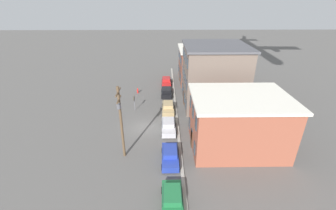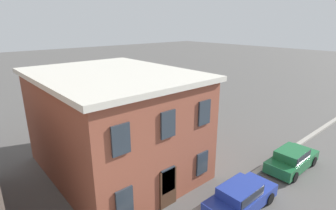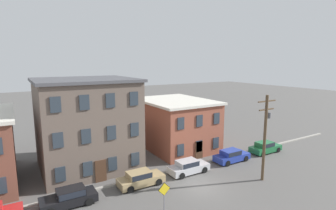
{
  "view_description": "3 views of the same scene",
  "coord_description": "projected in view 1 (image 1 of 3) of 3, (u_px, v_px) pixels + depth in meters",
  "views": [
    {
      "loc": [
        26.91,
        2.74,
        16.6
      ],
      "look_at": [
        1.01,
        3.13,
        3.97
      ],
      "focal_mm": 24.0,
      "sensor_mm": 36.0,
      "label": 1
    },
    {
      "loc": [
        -3.57,
        -3.02,
        9.46
      ],
      "look_at": [
        0.94,
        2.14,
        7.3
      ],
      "focal_mm": 28.0,
      "sensor_mm": 36.0,
      "label": 2
    },
    {
      "loc": [
        -14.57,
        -18.16,
        11.6
      ],
      "look_at": [
        -1.6,
        3.43,
        7.47
      ],
      "focal_mm": 28.0,
      "sensor_mm": 36.0,
      "label": 3
    }
  ],
  "objects": [
    {
      "name": "car_red",
      "position": [
        166.0,
        81.0,
        46.26
      ],
      "size": [
        4.4,
        1.92,
        1.43
      ],
      "color": "#B21E1E",
      "rests_on": "ground_plane"
    },
    {
      "name": "car_blue",
      "position": [
        170.0,
        155.0,
        24.83
      ],
      "size": [
        4.4,
        1.92,
        1.43
      ],
      "color": "#233899",
      "rests_on": "ground_plane"
    },
    {
      "name": "car_black",
      "position": [
        166.0,
        92.0,
        41.24
      ],
      "size": [
        4.4,
        1.92,
        1.43
      ],
      "color": "black",
      "rests_on": "ground_plane"
    },
    {
      "name": "car_tan",
      "position": [
        168.0,
        107.0,
        35.45
      ],
      "size": [
        4.4,
        1.92,
        1.43
      ],
      "color": "tan",
      "rests_on": "ground_plane"
    },
    {
      "name": "caution_sign",
      "position": [
        134.0,
        100.0,
        35.35
      ],
      "size": [
        1.07,
        0.08,
        2.61
      ],
      "color": "slate",
      "rests_on": "ground_plane"
    },
    {
      "name": "utility_pole",
      "position": [
        121.0,
        120.0,
        23.73
      ],
      "size": [
        2.4,
        0.44,
        8.54
      ],
      "color": "brown",
      "rests_on": "ground_plane"
    },
    {
      "name": "apartment_midblock",
      "position": [
        213.0,
        76.0,
        36.38
      ],
      "size": [
        10.28,
        9.8,
        9.88
      ],
      "color": "#66564C",
      "rests_on": "ground_plane"
    },
    {
      "name": "car_silver",
      "position": [
        169.0,
        125.0,
        30.47
      ],
      "size": [
        4.4,
        1.92,
        1.43
      ],
      "color": "#B7B7BC",
      "rests_on": "ground_plane"
    },
    {
      "name": "apartment_corner",
      "position": [
        205.0,
        64.0,
        47.67
      ],
      "size": [
        10.08,
        11.37,
        6.94
      ],
      "color": "brown",
      "rests_on": "ground_plane"
    },
    {
      "name": "ground_plane",
      "position": [
        146.0,
        127.0,
        31.42
      ],
      "size": [
        200.0,
        200.0,
        0.0
      ],
      "primitive_type": "plane",
      "color": "#565451"
    },
    {
      "name": "car_green",
      "position": [
        172.0,
        199.0,
        19.42
      ],
      "size": [
        4.4,
        1.92,
        1.43
      ],
      "color": "#1E6638",
      "rests_on": "ground_plane"
    },
    {
      "name": "apartment_far",
      "position": [
        238.0,
        122.0,
        26.29
      ],
      "size": [
        8.5,
        11.03,
        6.59
      ],
      "color": "brown",
      "rests_on": "ground_plane"
    },
    {
      "name": "kerb_strip",
      "position": [
        178.0,
        127.0,
        31.45
      ],
      "size": [
        56.0,
        0.36,
        0.16
      ],
      "primitive_type": "cube",
      "color": "#9E998E",
      "rests_on": "ground_plane"
    },
    {
      "name": "fire_hydrant",
      "position": [
        138.0,
        91.0,
        42.34
      ],
      "size": [
        0.24,
        0.34,
        0.96
      ],
      "color": "red",
      "rests_on": "ground_plane"
    }
  ]
}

